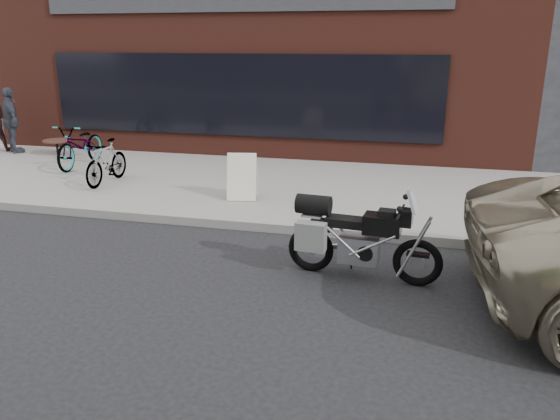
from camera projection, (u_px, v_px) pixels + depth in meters
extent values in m
plane|color=black|center=(148.00, 368.00, 5.27)|extent=(120.00, 120.00, 0.00)
cube|color=gray|center=(299.00, 183.00, 11.73)|extent=(44.00, 6.00, 0.15)
cube|color=#5B271D|center=(284.00, 64.00, 18.02)|extent=(14.00, 10.00, 4.50)
cube|color=black|center=(237.00, 95.00, 13.52)|extent=(10.00, 0.08, 2.00)
cube|color=#29292E|center=(235.00, 1.00, 12.86)|extent=(10.00, 0.08, 0.50)
torus|color=black|center=(311.00, 249.00, 7.40)|extent=(0.64, 0.17, 0.63)
torus|color=black|center=(417.00, 263.00, 6.95)|extent=(0.64, 0.17, 0.63)
cube|color=#B7B7BC|center=(359.00, 249.00, 7.16)|extent=(0.55, 0.33, 0.36)
cube|color=black|center=(382.00, 224.00, 6.96)|extent=(0.50, 0.35, 0.25)
cube|color=black|center=(346.00, 222.00, 7.11)|extent=(0.54, 0.31, 0.11)
cube|color=black|center=(321.00, 225.00, 7.24)|extent=(0.30, 0.23, 0.13)
cube|color=black|center=(406.00, 218.00, 6.83)|extent=(0.19, 0.24, 0.21)
cube|color=silver|center=(412.00, 200.00, 6.74)|extent=(0.16, 0.30, 0.32)
cylinder|color=black|center=(401.00, 212.00, 6.83)|extent=(0.09, 0.66, 0.03)
cube|color=#B7B7BC|center=(313.00, 214.00, 7.24)|extent=(0.29, 0.31, 0.03)
cube|color=slate|center=(311.00, 237.00, 7.07)|extent=(0.41, 0.21, 0.38)
cylinder|color=black|center=(314.00, 205.00, 7.20)|extent=(0.48, 0.31, 0.26)
cylinder|color=#B7B7BC|center=(334.00, 246.00, 7.44)|extent=(0.53, 0.13, 0.18)
imported|color=gray|center=(81.00, 145.00, 12.80)|extent=(0.78, 1.96, 1.01)
imported|color=gray|center=(106.00, 162.00, 11.29)|extent=(0.46, 1.51, 0.90)
cube|color=white|center=(242.00, 177.00, 10.13)|extent=(0.58, 0.36, 0.86)
cube|color=white|center=(243.00, 174.00, 10.35)|extent=(0.58, 0.36, 0.86)
cylinder|color=black|center=(57.00, 148.00, 14.18)|extent=(0.06, 0.06, 0.35)
cylinder|color=#482921|center=(56.00, 141.00, 14.12)|extent=(0.68, 0.68, 0.04)
imported|color=#383B48|center=(11.00, 120.00, 14.24)|extent=(1.04, 0.94, 1.70)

